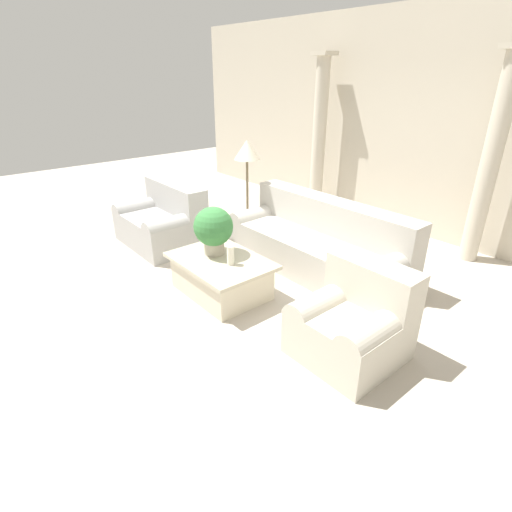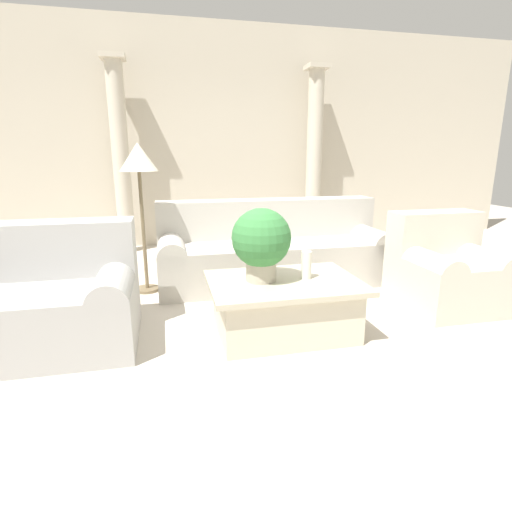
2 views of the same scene
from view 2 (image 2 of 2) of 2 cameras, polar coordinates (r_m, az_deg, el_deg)
The scene contains 11 objects.
ground_plane at distance 3.55m, azimuth 2.08°, elevation -8.16°, with size 16.00×16.00×0.00m, color #BCB2A3.
wall_back at distance 6.29m, azimuth -5.30°, elevation 16.49°, with size 10.00×0.06×3.20m.
sofa_long at distance 4.36m, azimuth 2.39°, elevation 0.87°, with size 2.45×0.89×0.87m.
loveseat at distance 3.27m, azimuth -27.99°, elevation -5.34°, with size 1.27×0.89×0.87m.
coffee_table at distance 3.12m, azimuth 3.92°, elevation -7.12°, with size 1.15×0.82×0.43m.
potted_plant at distance 2.96m, azimuth 0.77°, elevation 2.20°, with size 0.45×0.45×0.55m.
pillar_candle at distance 3.08m, azimuth 7.20°, elevation -1.28°, with size 0.08×0.08×0.22m.
floor_lamp at distance 4.04m, azimuth -16.40°, elevation 12.13°, with size 0.36×0.36×1.47m.
column_left at distance 5.91m, azimuth -18.77°, elevation 13.35°, with size 0.32×0.32×2.61m.
column_right at distance 6.31m, azimuth 8.30°, elevation 13.96°, with size 0.32×0.32×2.61m.
armchair at distance 4.06m, azimuth 25.53°, elevation -1.60°, with size 0.84×0.84×0.84m.
Camera 2 is at (-0.86, -3.17, 1.36)m, focal length 28.00 mm.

